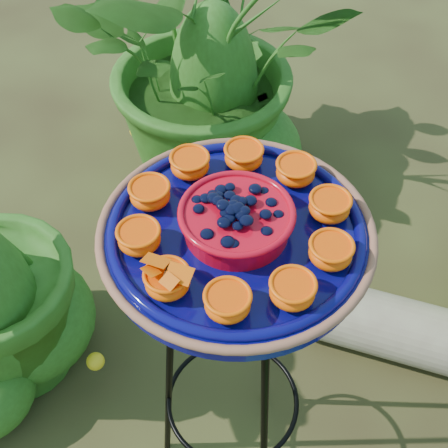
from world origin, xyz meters
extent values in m
plane|color=#2E2014|center=(0.00, 0.00, 0.00)|extent=(20.00, 20.00, 0.00)
torus|color=black|center=(0.00, -0.13, 0.79)|extent=(0.24, 0.24, 0.01)
torus|color=black|center=(0.00, -0.13, 0.28)|extent=(0.30, 0.30, 0.01)
cylinder|color=black|center=(0.00, 0.00, 0.40)|extent=(0.02, 0.08, 0.79)
cylinder|color=black|center=(-0.11, -0.19, 0.40)|extent=(0.07, 0.05, 0.79)
cylinder|color=black|center=(0.12, -0.19, 0.40)|extent=(0.07, 0.05, 0.79)
cylinder|color=#070757|center=(0.00, -0.13, 0.82)|extent=(0.41, 0.41, 0.04)
torus|color=brown|center=(0.00, -0.13, 0.84)|extent=(0.42, 0.42, 0.01)
torus|color=#070757|center=(0.00, -0.13, 0.84)|extent=(0.39, 0.39, 0.02)
cylinder|color=#BB0719|center=(0.00, -0.13, 0.86)|extent=(0.16, 0.16, 0.04)
torus|color=#BB0719|center=(0.00, -0.13, 0.88)|extent=(0.17, 0.17, 0.01)
ellipsoid|color=black|center=(0.00, -0.13, 0.88)|extent=(0.14, 0.14, 0.03)
ellipsoid|color=#FF7302|center=(0.14, -0.10, 0.85)|extent=(0.06, 0.06, 0.03)
cylinder|color=#FF5705|center=(0.14, -0.10, 0.87)|extent=(0.06, 0.06, 0.01)
ellipsoid|color=#FF7302|center=(0.10, -0.02, 0.85)|extent=(0.06, 0.06, 0.03)
cylinder|color=#FF5705|center=(0.10, -0.02, 0.87)|extent=(0.06, 0.06, 0.01)
ellipsoid|color=#FF7302|center=(0.02, 0.02, 0.85)|extent=(0.06, 0.06, 0.03)
cylinder|color=#FF5705|center=(0.02, 0.02, 0.87)|extent=(0.06, 0.06, 0.01)
ellipsoid|color=#FF7302|center=(-0.07, 0.00, 0.85)|extent=(0.06, 0.06, 0.03)
cylinder|color=#FF5705|center=(-0.07, 0.00, 0.87)|extent=(0.06, 0.06, 0.01)
ellipsoid|color=#FF7302|center=(-0.13, -0.06, 0.85)|extent=(0.06, 0.06, 0.03)
cylinder|color=#FF5705|center=(-0.13, -0.06, 0.87)|extent=(0.06, 0.06, 0.01)
ellipsoid|color=#FF7302|center=(-0.14, -0.15, 0.85)|extent=(0.06, 0.06, 0.03)
cylinder|color=#FF5705|center=(-0.14, -0.15, 0.87)|extent=(0.06, 0.06, 0.01)
ellipsoid|color=#FF7302|center=(-0.10, -0.23, 0.85)|extent=(0.06, 0.06, 0.03)
cylinder|color=#FF5705|center=(-0.10, -0.23, 0.87)|extent=(0.06, 0.06, 0.01)
ellipsoid|color=#FF7302|center=(-0.02, -0.27, 0.85)|extent=(0.06, 0.06, 0.03)
cylinder|color=#FF5705|center=(-0.02, -0.27, 0.87)|extent=(0.06, 0.06, 0.01)
ellipsoid|color=#FF7302|center=(0.07, -0.25, 0.85)|extent=(0.06, 0.06, 0.03)
cylinder|color=#FF5705|center=(0.07, -0.25, 0.87)|extent=(0.06, 0.06, 0.01)
ellipsoid|color=#FF7302|center=(0.13, -0.19, 0.85)|extent=(0.06, 0.06, 0.03)
cylinder|color=#FF5705|center=(0.13, -0.19, 0.87)|extent=(0.06, 0.06, 0.01)
cylinder|color=black|center=(-0.02, -0.27, 0.88)|extent=(0.01, 0.02, 0.00)
cube|color=orange|center=(-0.04, -0.27, 0.88)|extent=(0.04, 0.03, 0.01)
cube|color=orange|center=(0.00, -0.27, 0.88)|extent=(0.04, 0.03, 0.01)
cylinder|color=tan|center=(0.23, 0.39, 0.09)|extent=(0.56, 0.32, 0.18)
imported|color=#285216|center=(-0.64, 0.71, 0.49)|extent=(1.16, 1.15, 0.97)
camera|label=1|loc=(0.34, -0.65, 1.54)|focal=50.00mm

